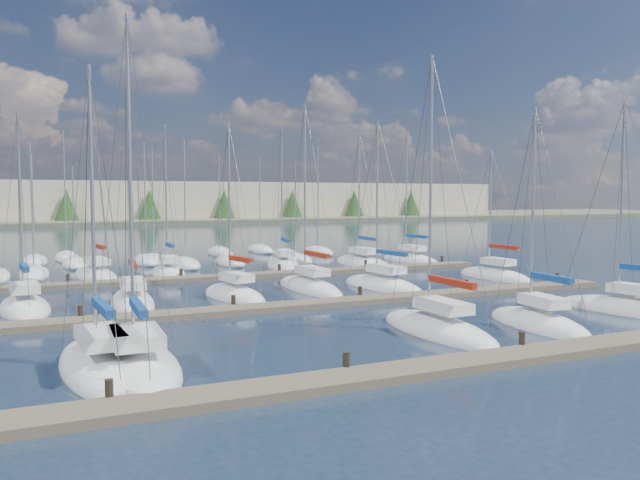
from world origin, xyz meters
name	(u,v)px	position (x,y,z in m)	size (l,w,h in m)	color
ground	(164,249)	(0.00, 60.00, 0.00)	(400.00, 400.00, 0.00)	#233246
dock_near	(454,365)	(0.00, 2.01, 0.15)	(44.00, 1.93, 1.10)	#6B5E4C
dock_mid	(305,305)	(0.00, 16.01, 0.15)	(44.00, 1.93, 1.10)	#6B5E4C
dock_far	(235,276)	(0.00, 30.01, 0.15)	(44.00, 1.93, 1.10)	#6B5E4C
sailboat_f	(630,310)	(15.43, 7.10, 0.18)	(3.97, 8.78, 12.22)	white
sailboat_j	(234,295)	(-2.77, 20.88, 0.19)	(3.60, 7.11, 11.70)	white
sailboat_m	(495,276)	(18.32, 21.64, 0.18)	(2.74, 7.62, 10.71)	white
sailboat_p	(283,265)	(6.16, 35.56, 0.18)	(3.94, 8.22, 13.43)	white
sailboat_b	(99,367)	(-11.93, 7.08, 0.17)	(3.22, 8.71, 11.84)	white
sailboat_r	(410,259)	(19.28, 35.20, 0.19)	(3.15, 8.35, 13.42)	white
sailboat_c	(136,366)	(-10.72, 6.53, 0.18)	(3.30, 8.29, 13.66)	white
sailboat_q	(362,263)	(13.60, 34.46, 0.17)	(3.44, 9.14, 12.98)	white
sailboat_e	(538,324)	(8.16, 6.35, 0.19)	(2.84, 7.13, 11.39)	white
sailboat_d	(437,329)	(2.97, 7.31, 0.18)	(2.60, 8.31, 13.59)	white
sailboat_h	(25,308)	(-14.63, 21.42, 0.18)	(3.23, 7.10, 11.84)	white
sailboat_o	(169,273)	(-4.37, 33.93, 0.19)	(2.60, 6.80, 12.88)	white
sailboat_i	(132,302)	(-8.93, 20.84, 0.19)	(3.04, 8.68, 13.93)	white
sailboat_k	(309,287)	(2.88, 22.12, 0.19)	(2.62, 8.82, 13.32)	white
sailboat_l	(382,285)	(7.87, 20.86, 0.18)	(3.66, 8.38, 12.37)	white
sailboat_n	(96,275)	(-9.82, 34.85, 0.20)	(3.85, 8.76, 15.17)	white
distant_boats	(149,260)	(-4.34, 43.76, 0.29)	(36.93, 20.75, 13.30)	#9EA0A5
shoreline	(40,192)	(-13.29, 149.77, 7.44)	(400.00, 60.00, 38.00)	#666B51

